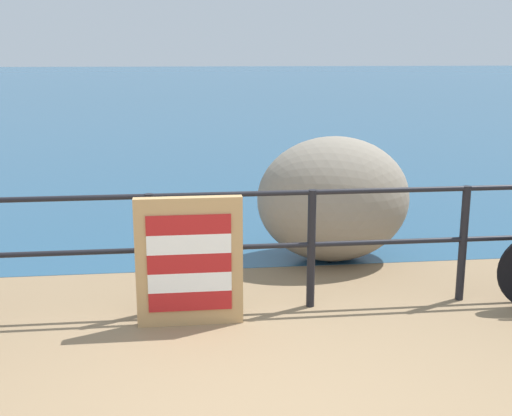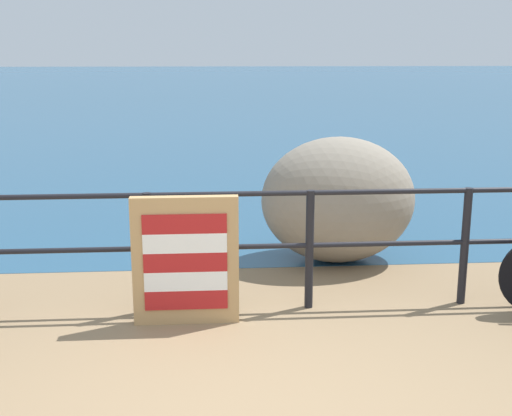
% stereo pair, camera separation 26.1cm
% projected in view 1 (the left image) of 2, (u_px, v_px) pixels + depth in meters
% --- Properties ---
extents(ground_plane, '(120.00, 120.00, 0.10)m').
position_uv_depth(ground_plane, '(189.00, 115.00, 23.17)').
color(ground_plane, '#846B4C').
extents(sea_surface, '(120.00, 90.00, 0.01)m').
position_uv_depth(sea_surface, '(181.00, 80.00, 50.14)').
color(sea_surface, navy).
rests_on(sea_surface, ground_plane).
extents(promenade_railing, '(9.43, 0.07, 1.02)m').
position_uv_depth(promenade_railing, '(232.00, 237.00, 5.48)').
color(promenade_railing, black).
rests_on(promenade_railing, ground_plane).
extents(folded_deckchair_stack, '(0.84, 0.10, 1.04)m').
position_uv_depth(folded_deckchair_stack, '(189.00, 262.00, 5.22)').
color(folded_deckchair_stack, tan).
rests_on(folded_deckchair_stack, ground_plane).
extents(breakwater_boulder_main, '(1.58, 1.19, 1.29)m').
position_uv_depth(breakwater_boulder_main, '(333.00, 199.00, 6.85)').
color(breakwater_boulder_main, gray).
rests_on(breakwater_boulder_main, ground).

